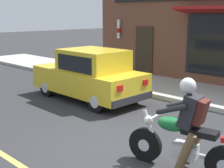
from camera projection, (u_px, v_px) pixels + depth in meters
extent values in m
plane|color=#2B2B2D|center=(122.00, 148.00, 6.19)|extent=(80.00, 80.00, 0.00)
cube|color=#ADAAA3|center=(149.00, 84.00, 11.55)|extent=(2.60, 22.00, 0.14)
cube|color=brown|center=(218.00, 29.00, 10.98)|extent=(0.50, 11.13, 4.20)
cube|color=#2D2319|center=(144.00, 52.00, 13.09)|extent=(0.04, 0.90, 2.10)
cylinder|color=white|center=(119.00, 30.00, 13.80)|extent=(0.14, 0.14, 0.70)
cylinder|color=red|center=(119.00, 30.00, 13.80)|extent=(0.15, 0.15, 0.20)
sphere|color=silver|center=(119.00, 21.00, 13.71)|extent=(0.16, 0.16, 0.16)
cylinder|color=black|center=(145.00, 144.00, 5.59)|extent=(0.20, 0.63, 0.62)
cylinder|color=silver|center=(145.00, 144.00, 5.59)|extent=(0.15, 0.23, 0.22)
cube|color=silver|center=(185.00, 150.00, 5.16)|extent=(0.34, 0.44, 0.24)
ellipsoid|color=#196B33|center=(172.00, 124.00, 5.21)|extent=(0.38, 0.56, 0.24)
cube|color=black|center=(200.00, 132.00, 4.95)|extent=(0.35, 0.59, 0.10)
cylinder|color=silver|center=(151.00, 129.00, 5.47)|extent=(0.12, 0.33, 0.68)
cylinder|color=silver|center=(157.00, 115.00, 5.34)|extent=(0.56, 0.13, 0.04)
sphere|color=silver|center=(148.00, 120.00, 5.46)|extent=(0.16, 0.16, 0.16)
cylinder|color=silver|center=(212.00, 159.00, 5.09)|extent=(0.17, 0.56, 0.08)
cube|color=red|center=(224.00, 139.00, 4.75)|extent=(0.13, 0.08, 0.08)
cylinder|color=brown|center=(185.00, 153.00, 4.97)|extent=(0.20, 0.37, 0.71)
cylinder|color=brown|center=(193.00, 146.00, 5.26)|extent=(0.20, 0.37, 0.71)
cube|color=#232328|center=(190.00, 111.00, 4.98)|extent=(0.39, 0.38, 0.57)
cylinder|color=#232328|center=(171.00, 109.00, 4.95)|extent=(0.17, 0.53, 0.26)
cylinder|color=#232328|center=(181.00, 104.00, 5.27)|extent=(0.17, 0.53, 0.26)
sphere|color=silver|center=(188.00, 86.00, 4.93)|extent=(0.26, 0.26, 0.26)
cube|color=#4C1E19|center=(200.00, 112.00, 4.89)|extent=(0.32, 0.28, 0.42)
cylinder|color=black|center=(47.00, 87.00, 10.06)|extent=(0.20, 0.60, 0.60)
cylinder|color=silver|center=(47.00, 87.00, 10.06)|extent=(0.21, 0.33, 0.33)
cylinder|color=black|center=(82.00, 81.00, 11.04)|extent=(0.20, 0.60, 0.60)
cylinder|color=silver|center=(82.00, 81.00, 11.04)|extent=(0.21, 0.33, 0.33)
cylinder|color=black|center=(97.00, 102.00, 8.39)|extent=(0.20, 0.60, 0.60)
cylinder|color=silver|center=(97.00, 102.00, 8.39)|extent=(0.21, 0.33, 0.33)
cylinder|color=black|center=(132.00, 92.00, 9.37)|extent=(0.20, 0.60, 0.60)
cylinder|color=silver|center=(132.00, 92.00, 9.37)|extent=(0.21, 0.33, 0.33)
cube|color=gold|center=(88.00, 80.00, 9.65)|extent=(1.73, 3.74, 0.70)
cube|color=gold|center=(93.00, 61.00, 9.34)|extent=(1.49, 1.94, 0.66)
cube|color=black|center=(75.00, 59.00, 9.95)|extent=(1.33, 0.38, 0.51)
cube|color=black|center=(74.00, 64.00, 8.85)|extent=(0.07, 1.52, 0.46)
cube|color=black|center=(111.00, 59.00, 9.84)|extent=(0.07, 1.52, 0.46)
cube|color=silver|center=(41.00, 71.00, 10.57)|extent=(0.24, 0.05, 0.14)
cube|color=red|center=(120.00, 88.00, 7.98)|extent=(0.20, 0.05, 0.16)
cube|color=silver|center=(66.00, 67.00, 11.27)|extent=(0.24, 0.05, 0.14)
cube|color=red|center=(145.00, 82.00, 8.67)|extent=(0.20, 0.05, 0.16)
cube|color=#28282B|center=(55.00, 80.00, 10.98)|extent=(1.61, 0.16, 0.20)
cube|color=#28282B|center=(132.00, 99.00, 8.43)|extent=(1.61, 0.16, 0.20)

